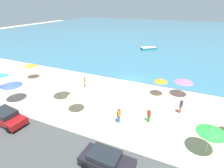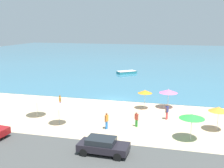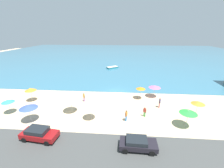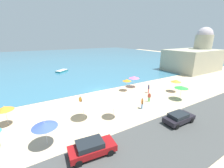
# 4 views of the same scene
# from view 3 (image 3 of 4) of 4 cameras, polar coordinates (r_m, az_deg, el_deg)

# --- Properties ---
(ground_plane) EXTENTS (160.00, 160.00, 0.00)m
(ground_plane) POSITION_cam_3_polar(r_m,az_deg,el_deg) (32.36, 1.66, -3.19)
(ground_plane) COLOR #CEB491
(sea) EXTENTS (150.00, 110.00, 0.05)m
(sea) POSITION_cam_3_polar(r_m,az_deg,el_deg) (85.72, 3.60, 11.22)
(sea) COLOR teal
(sea) RESTS_ON ground_plane
(coastal_road) EXTENTS (80.00, 8.00, 0.06)m
(coastal_road) POSITION_cam_3_polar(r_m,az_deg,el_deg) (17.26, -1.81, -26.92)
(coastal_road) COLOR #444644
(coastal_road) RESTS_ON ground_plane
(beach_umbrella_0) EXTENTS (1.99, 1.99, 2.70)m
(beach_umbrella_0) POSITION_cam_3_polar(r_m,az_deg,el_deg) (31.38, -28.64, -1.79)
(beach_umbrella_0) COLOR #B2B2B7
(beach_umbrella_0) RESTS_ON ground_plane
(beach_umbrella_1) EXTENTS (2.32, 2.32, 2.51)m
(beach_umbrella_1) POSITION_cam_3_polar(r_m,az_deg,el_deg) (24.79, -15.44, -5.79)
(beach_umbrella_1) COLOR #B2B2B7
(beach_umbrella_1) RESTS_ON ground_plane
(beach_umbrella_2) EXTENTS (2.32, 2.32, 2.57)m
(beach_umbrella_2) POSITION_cam_3_polar(r_m,az_deg,el_deg) (22.77, 27.11, -9.49)
(beach_umbrella_2) COLOR #B2B2B7
(beach_umbrella_2) RESTS_ON ground_plane
(beach_umbrella_3) EXTENTS (2.50, 2.50, 2.70)m
(beach_umbrella_3) POSITION_cam_3_polar(r_m,az_deg,el_deg) (24.57, -29.27, -7.52)
(beach_umbrella_3) COLOR #B2B2B7
(beach_umbrella_3) RESTS_ON ground_plane
(beach_umbrella_4) EXTENTS (2.30, 2.30, 2.51)m
(beach_umbrella_4) POSITION_cam_3_polar(r_m,az_deg,el_deg) (30.49, 15.94, -0.95)
(beach_umbrella_4) COLOR #B2B2B7
(beach_umbrella_4) RESTS_ON ground_plane
(beach_umbrella_5) EXTENTS (1.90, 1.90, 2.44)m
(beach_umbrella_5) POSITION_cam_3_polar(r_m,az_deg,el_deg) (28.70, -34.91, -5.35)
(beach_umbrella_5) COLOR #B2B2B7
(beach_umbrella_5) RESTS_ON ground_plane
(beach_umbrella_6) EXTENTS (1.92, 1.92, 2.51)m
(beach_umbrella_6) POSITION_cam_3_polar(r_m,az_deg,el_deg) (22.24, -8.17, -8.36)
(beach_umbrella_6) COLOR #B2B2B7
(beach_umbrella_6) RESTS_ON ground_plane
(beach_umbrella_7) EXTENTS (1.79, 1.79, 2.52)m
(beach_umbrella_7) POSITION_cam_3_polar(r_m,az_deg,el_deg) (29.01, 10.91, -1.53)
(beach_umbrella_7) COLOR #B2B2B7
(beach_umbrella_7) RESTS_ON ground_plane
(beach_umbrella_8) EXTENTS (1.98, 1.98, 2.57)m
(beach_umbrella_8) POSITION_cam_3_polar(r_m,az_deg,el_deg) (26.32, 29.98, -6.16)
(beach_umbrella_8) COLOR #B2B2B7
(beach_umbrella_8) RESTS_ON ground_plane
(bather_0) EXTENTS (0.35, 0.53, 1.74)m
(bather_0) POSITION_cam_3_polar(r_m,az_deg,el_deg) (22.35, 5.44, -11.66)
(bather_0) COLOR blue
(bather_0) RESTS_ON ground_plane
(bather_1) EXTENTS (0.38, 0.49, 1.62)m
(bather_1) POSITION_cam_3_polar(r_m,az_deg,el_deg) (28.50, -10.65, -4.84)
(bather_1) COLOR purple
(bather_1) RESTS_ON ground_plane
(bather_2) EXTENTS (0.36, 0.52, 1.77)m
(bather_2) POSITION_cam_3_polar(r_m,az_deg,el_deg) (27.06, 17.69, -6.66)
(bather_2) COLOR #DC4245
(bather_2) RESTS_ON ground_plane
(bather_3) EXTENTS (0.48, 0.39, 1.65)m
(bather_3) POSITION_cam_3_polar(r_m,az_deg,el_deg) (23.82, 12.36, -10.10)
(bather_3) COLOR green
(bather_3) RESTS_ON ground_plane
(parked_car_0) EXTENTS (4.54, 2.34, 1.48)m
(parked_car_0) POSITION_cam_3_polar(r_m,az_deg,el_deg) (20.99, -26.06, -16.58)
(parked_car_0) COLOR maroon
(parked_car_0) RESTS_ON coastal_road
(parked_car_2) EXTENTS (4.19, 2.05, 1.35)m
(parked_car_2) POSITION_cam_3_polar(r_m,az_deg,el_deg) (18.06, 9.79, -21.39)
(parked_car_2) COLOR black
(parked_car_2) RESTS_ON coastal_road
(skiff_nearshore) EXTENTS (4.31, 3.94, 0.59)m
(skiff_nearshore) POSITION_cam_3_polar(r_m,az_deg,el_deg) (53.01, 0.19, 6.34)
(skiff_nearshore) COLOR teal
(skiff_nearshore) RESTS_ON sea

